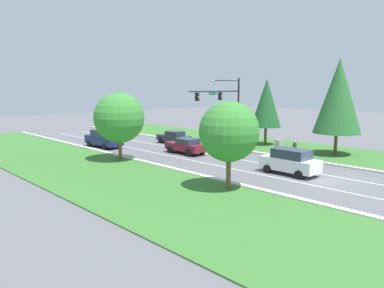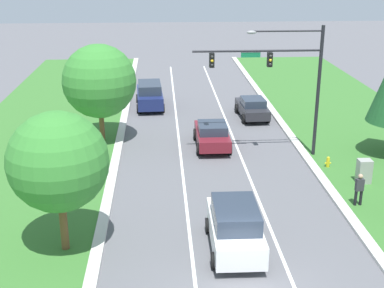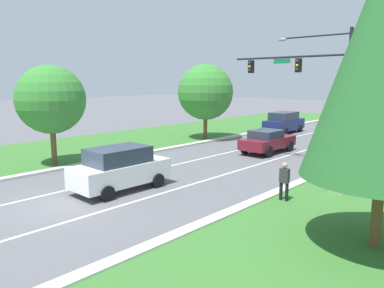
{
  "view_description": "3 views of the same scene",
  "coord_description": "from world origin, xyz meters",
  "px_view_note": "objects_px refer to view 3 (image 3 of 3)",
  "views": [
    {
      "loc": [
        -25.31,
        -12.88,
        6.77
      ],
      "look_at": [
        -2.14,
        11.67,
        1.63
      ],
      "focal_mm": 35.0,
      "sensor_mm": 36.0,
      "label": 1
    },
    {
      "loc": [
        -2.94,
        -16.43,
        11.48
      ],
      "look_at": [
        -1.28,
        10.85,
        1.72
      ],
      "focal_mm": 50.0,
      "sensor_mm": 36.0,
      "label": 2
    },
    {
      "loc": [
        13.78,
        -7.32,
        5.07
      ],
      "look_at": [
        -0.07,
        7.64,
        1.52
      ],
      "focal_mm": 35.0,
      "sensor_mm": 36.0,
      "label": 3
    }
  ],
  "objects_px": {
    "traffic_signal_mast": "(311,77)",
    "oak_far_left_tree": "(51,100)",
    "charcoal_sedan": "(352,137)",
    "white_suv": "(120,168)",
    "burgundy_sedan": "(267,141)",
    "utility_cabinet": "(339,179)",
    "oak_near_left_tree": "(206,92)",
    "navy_suv": "(284,122)",
    "pedestrian": "(284,180)",
    "fire_hydrant": "(332,173)"
  },
  "relations": [
    {
      "from": "white_suv",
      "to": "oak_near_left_tree",
      "type": "bearing_deg",
      "value": 116.49
    },
    {
      "from": "charcoal_sedan",
      "to": "fire_hydrant",
      "type": "height_order",
      "value": "charcoal_sedan"
    },
    {
      "from": "oak_near_left_tree",
      "to": "traffic_signal_mast",
      "type": "bearing_deg",
      "value": -17.17
    },
    {
      "from": "pedestrian",
      "to": "charcoal_sedan",
      "type": "bearing_deg",
      "value": -83.46
    },
    {
      "from": "navy_suv",
      "to": "utility_cabinet",
      "type": "height_order",
      "value": "navy_suv"
    },
    {
      "from": "navy_suv",
      "to": "charcoal_sedan",
      "type": "bearing_deg",
      "value": -26.7
    },
    {
      "from": "white_suv",
      "to": "oak_near_left_tree",
      "type": "xyz_separation_m",
      "value": [
        -6.71,
        13.79,
        2.95
      ]
    },
    {
      "from": "utility_cabinet",
      "to": "fire_hydrant",
      "type": "height_order",
      "value": "utility_cabinet"
    },
    {
      "from": "pedestrian",
      "to": "oak_near_left_tree",
      "type": "xyz_separation_m",
      "value": [
        -13.15,
        10.25,
        3.04
      ]
    },
    {
      "from": "navy_suv",
      "to": "oak_far_left_tree",
      "type": "bearing_deg",
      "value": -101.09
    },
    {
      "from": "white_suv",
      "to": "charcoal_sedan",
      "type": "relative_size",
      "value": 1.04
    },
    {
      "from": "fire_hydrant",
      "to": "oak_near_left_tree",
      "type": "xyz_separation_m",
      "value": [
        -13.18,
        5.37,
        3.64
      ]
    },
    {
      "from": "pedestrian",
      "to": "burgundy_sedan",
      "type": "bearing_deg",
      "value": -58.28
    },
    {
      "from": "charcoal_sedan",
      "to": "utility_cabinet",
      "type": "height_order",
      "value": "charcoal_sedan"
    },
    {
      "from": "oak_near_left_tree",
      "to": "white_suv",
      "type": "bearing_deg",
      "value": -64.06
    },
    {
      "from": "navy_suv",
      "to": "utility_cabinet",
      "type": "bearing_deg",
      "value": -56.48
    },
    {
      "from": "charcoal_sedan",
      "to": "oak_far_left_tree",
      "type": "xyz_separation_m",
      "value": [
        -10.74,
        -18.09,
        3.09
      ]
    },
    {
      "from": "white_suv",
      "to": "pedestrian",
      "type": "relative_size",
      "value": 2.7
    },
    {
      "from": "white_suv",
      "to": "charcoal_sedan",
      "type": "distance_m",
      "value": 18.82
    },
    {
      "from": "burgundy_sedan",
      "to": "fire_hydrant",
      "type": "height_order",
      "value": "burgundy_sedan"
    },
    {
      "from": "fire_hydrant",
      "to": "pedestrian",
      "type": "bearing_deg",
      "value": -90.28
    },
    {
      "from": "traffic_signal_mast",
      "to": "pedestrian",
      "type": "bearing_deg",
      "value": -71.2
    },
    {
      "from": "pedestrian",
      "to": "fire_hydrant",
      "type": "bearing_deg",
      "value": -93.75
    },
    {
      "from": "pedestrian",
      "to": "traffic_signal_mast",
      "type": "bearing_deg",
      "value": -74.67
    },
    {
      "from": "charcoal_sedan",
      "to": "pedestrian",
      "type": "height_order",
      "value": "pedestrian"
    },
    {
      "from": "utility_cabinet",
      "to": "oak_near_left_tree",
      "type": "relative_size",
      "value": 0.21
    },
    {
      "from": "charcoal_sedan",
      "to": "oak_near_left_tree",
      "type": "relative_size",
      "value": 0.7
    },
    {
      "from": "pedestrian",
      "to": "oak_far_left_tree",
      "type": "distance_m",
      "value": 14.06
    },
    {
      "from": "utility_cabinet",
      "to": "pedestrian",
      "type": "height_order",
      "value": "pedestrian"
    },
    {
      "from": "traffic_signal_mast",
      "to": "oak_far_left_tree",
      "type": "height_order",
      "value": "traffic_signal_mast"
    },
    {
      "from": "pedestrian",
      "to": "fire_hydrant",
      "type": "relative_size",
      "value": 2.41
    },
    {
      "from": "traffic_signal_mast",
      "to": "white_suv",
      "type": "bearing_deg",
      "value": -111.35
    },
    {
      "from": "charcoal_sedan",
      "to": "white_suv",
      "type": "bearing_deg",
      "value": -104.51
    },
    {
      "from": "charcoal_sedan",
      "to": "oak_near_left_tree",
      "type": "distance_m",
      "value": 11.93
    },
    {
      "from": "navy_suv",
      "to": "oak_near_left_tree",
      "type": "height_order",
      "value": "oak_near_left_tree"
    },
    {
      "from": "traffic_signal_mast",
      "to": "fire_hydrant",
      "type": "xyz_separation_m",
      "value": [
        2.38,
        -2.03,
        -4.81
      ]
    },
    {
      "from": "pedestrian",
      "to": "oak_near_left_tree",
      "type": "bearing_deg",
      "value": -41.41
    },
    {
      "from": "utility_cabinet",
      "to": "pedestrian",
      "type": "relative_size",
      "value": 0.8
    },
    {
      "from": "traffic_signal_mast",
      "to": "utility_cabinet",
      "type": "relative_size",
      "value": 5.76
    },
    {
      "from": "oak_far_left_tree",
      "to": "burgundy_sedan",
      "type": "bearing_deg",
      "value": 59.07
    },
    {
      "from": "charcoal_sedan",
      "to": "oak_far_left_tree",
      "type": "relative_size",
      "value": 0.75
    },
    {
      "from": "oak_near_left_tree",
      "to": "pedestrian",
      "type": "bearing_deg",
      "value": -37.94
    },
    {
      "from": "utility_cabinet",
      "to": "oak_near_left_tree",
      "type": "height_order",
      "value": "oak_near_left_tree"
    },
    {
      "from": "white_suv",
      "to": "oak_far_left_tree",
      "type": "bearing_deg",
      "value": 177.72
    },
    {
      "from": "traffic_signal_mast",
      "to": "oak_far_left_tree",
      "type": "relative_size",
      "value": 1.32
    },
    {
      "from": "white_suv",
      "to": "burgundy_sedan",
      "type": "height_order",
      "value": "white_suv"
    },
    {
      "from": "navy_suv",
      "to": "oak_near_left_tree",
      "type": "distance_m",
      "value": 9.03
    },
    {
      "from": "navy_suv",
      "to": "fire_hydrant",
      "type": "distance_m",
      "value": 16.85
    },
    {
      "from": "fire_hydrant",
      "to": "burgundy_sedan",
      "type": "bearing_deg",
      "value": 147.93
    },
    {
      "from": "traffic_signal_mast",
      "to": "charcoal_sedan",
      "type": "distance_m",
      "value": 9.09
    }
  ]
}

